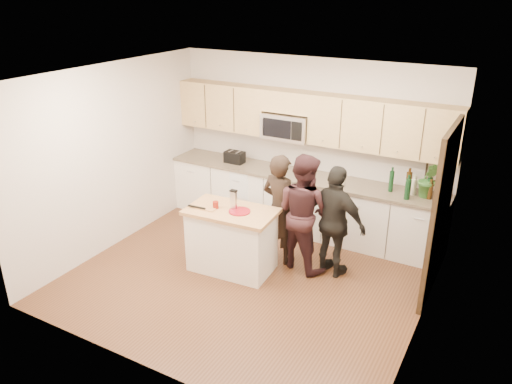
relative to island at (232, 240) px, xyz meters
The scene contains 21 objects.
floor 0.56m from the island, 18.23° to the right, with size 4.50×4.50×0.00m, color brown.
room_shell 1.32m from the island, 18.23° to the right, with size 4.52×4.02×2.71m.
back_cabinetry 1.62m from the island, 79.19° to the left, with size 4.50×0.66×0.94m.
upper_cabinetry 2.25m from the island, 79.01° to the left, with size 4.50×0.33×0.75m.
microwave 2.08m from the island, 90.22° to the left, with size 0.76×0.41×0.40m.
doorway 2.75m from the island, 17.52° to the left, with size 0.06×1.25×2.20m.
framed_picture 3.05m from the island, 39.89° to the left, with size 0.30×0.03×0.38m.
dish_towel 1.58m from the island, 114.76° to the left, with size 0.34×0.60×0.48m.
island is the anchor object (origin of this frame).
red_plate 0.47m from the island, ahead, with size 0.29×0.29×0.02m, color maroon.
box_grater 0.60m from the island, 63.39° to the left, with size 0.09×0.06×0.26m.
drink_glass 0.54m from the island, 165.85° to the right, with size 0.08×0.08×0.10m, color maroon.
cutting_board 0.57m from the island, 158.67° to the right, with size 0.27×0.16×0.02m, color #B7864C.
tongs 0.66m from the island, 155.57° to the right, with size 0.27×0.03×0.02m, color black.
knife 0.64m from the island, 154.38° to the right, with size 0.17×0.02×0.01m, color silver.
toaster 1.90m from the island, 119.73° to the left, with size 0.32×0.20×0.19m.
bottle_cluster 2.69m from the island, 37.77° to the left, with size 0.71×0.35×0.36m.
orchid 2.84m from the island, 36.25° to the left, with size 0.29×0.23×0.53m, color #407B31.
woman_left 0.79m from the island, 50.32° to the left, with size 0.58×0.38×1.59m, color black.
woman_center 1.05m from the island, 34.25° to the left, with size 0.80×0.63×1.65m, color black.
woman_right 1.42m from the island, 24.16° to the left, with size 0.91×0.38×1.56m, color black.
Camera 1 is at (2.92, -5.03, 3.68)m, focal length 35.00 mm.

